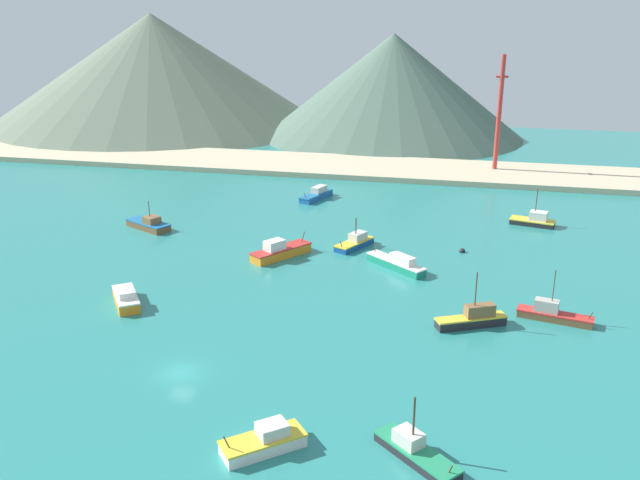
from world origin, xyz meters
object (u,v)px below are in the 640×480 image
object	(u,v)px
fishing_boat_6	(534,220)
fishing_boat_8	(397,263)
fishing_boat_3	(126,298)
fishing_boat_5	(149,224)
fishing_boat_0	(473,318)
fishing_boat_10	(265,441)
fishing_boat_11	(317,195)
fishing_boat_7	(553,314)
fishing_boat_9	(415,451)
buoy_1	(462,251)
fishing_boat_2	(355,242)
fishing_boat_1	(280,251)
radio_tower	(499,114)

from	to	relation	value
fishing_boat_6	fishing_boat_8	bearing A→B (deg)	-128.39
fishing_boat_3	fishing_boat_5	distance (m)	32.49
fishing_boat_0	fishing_boat_10	xyz separation A→B (m)	(-17.34, -28.87, -0.15)
fishing_boat_6	fishing_boat_11	xyz separation A→B (m)	(-41.75, 8.55, -0.05)
fishing_boat_8	fishing_boat_5	bearing A→B (deg)	167.92
fishing_boat_0	fishing_boat_7	xyz separation A→B (m)	(9.56, 3.87, -0.15)
fishing_boat_3	fishing_boat_9	bearing A→B (deg)	-30.57
fishing_boat_11	buoy_1	world-z (taller)	fishing_boat_11
buoy_1	fishing_boat_0	bearing A→B (deg)	-85.64
fishing_boat_5	fishing_boat_11	world-z (taller)	fishing_boat_5
fishing_boat_7	fishing_boat_9	distance (m)	34.01
fishing_boat_3	fishing_boat_9	world-z (taller)	fishing_boat_9
fishing_boat_0	fishing_boat_7	size ratio (longest dim) A/B	0.94
fishing_boat_0	fishing_boat_5	distance (m)	61.84
fishing_boat_7	buoy_1	distance (m)	25.44
fishing_boat_0	fishing_boat_2	world-z (taller)	fishing_boat_0
fishing_boat_7	fishing_boat_11	distance (m)	63.65
fishing_boat_6	fishing_boat_8	distance (m)	34.22
fishing_boat_3	fishing_boat_10	size ratio (longest dim) A/B	1.02
fishing_boat_5	fishing_boat_6	bearing A→B (deg)	14.68
fishing_boat_3	fishing_boat_8	bearing A→B (deg)	32.25
fishing_boat_0	fishing_boat_6	bearing A→B (deg)	77.09
fishing_boat_5	fishing_boat_7	xyz separation A→B (m)	(65.43, -22.64, 0.04)
fishing_boat_1	fishing_boat_6	size ratio (longest dim) A/B	1.24
fishing_boat_8	buoy_1	distance (m)	13.28
fishing_boat_11	fishing_boat_7	bearing A→B (deg)	-49.57
fishing_boat_6	fishing_boat_3	bearing A→B (deg)	-138.68
fishing_boat_2	fishing_boat_10	xyz separation A→B (m)	(1.63, -53.91, 0.03)
fishing_boat_6	fishing_boat_7	bearing A→B (deg)	-90.67
fishing_boat_9	radio_tower	size ratio (longest dim) A/B	0.30
buoy_1	fishing_boat_1	bearing A→B (deg)	-162.50
fishing_boat_7	fishing_boat_5	bearing A→B (deg)	160.92
fishing_boat_5	fishing_boat_11	size ratio (longest dim) A/B	0.96
fishing_boat_6	fishing_boat_2	bearing A→B (deg)	-147.15
fishing_boat_2	fishing_boat_0	bearing A→B (deg)	-52.86
fishing_boat_8	radio_tower	distance (m)	68.90
fishing_boat_3	fishing_boat_11	bearing A→B (deg)	77.62
fishing_boat_5	fishing_boat_9	world-z (taller)	fishing_boat_9
fishing_boat_2	fishing_boat_11	xyz separation A→B (m)	(-12.75, 27.28, 0.04)
fishing_boat_1	buoy_1	world-z (taller)	fishing_boat_1
fishing_boat_6	fishing_boat_9	distance (m)	72.35
fishing_boat_1	radio_tower	distance (m)	74.22
fishing_boat_0	fishing_boat_3	bearing A→B (deg)	-175.14
fishing_boat_8	fishing_boat_10	xyz separation A→B (m)	(-6.12, -45.82, -0.03)
fishing_boat_3	buoy_1	world-z (taller)	fishing_boat_3
fishing_boat_6	fishing_boat_11	world-z (taller)	fishing_boat_6
fishing_boat_1	fishing_boat_3	world-z (taller)	fishing_boat_1
fishing_boat_5	fishing_boat_8	size ratio (longest dim) A/B	0.97
radio_tower	fishing_boat_9	bearing A→B (deg)	-94.24
fishing_boat_0	fishing_boat_10	world-z (taller)	fishing_boat_0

